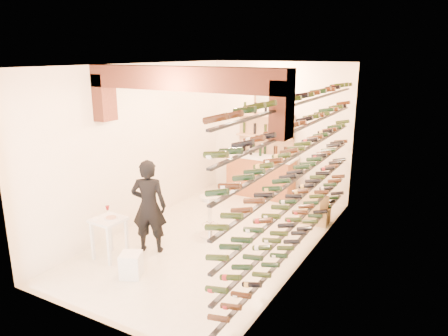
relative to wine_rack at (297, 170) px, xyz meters
The scene contains 11 objects.
ground 2.18m from the wine_rack, behind, with size 6.00×6.00×0.00m, color silver.
room_shell 1.70m from the wine_rack, behind, with size 3.52×6.02×3.21m.
wine_rack is the anchor object (origin of this frame).
back_counter 3.38m from the wine_rack, 124.66° to the left, with size 1.70×0.62×1.29m.
back_shelving 3.44m from the wine_rack, 122.37° to the left, with size 1.40×0.31×2.73m.
tasting_table 3.27m from the wine_rack, 149.66° to the right, with size 0.52×0.52×0.87m.
white_stool 3.04m from the wine_rack, 136.01° to the right, with size 0.31×0.31×0.39m, color white.
person 2.60m from the wine_rack, 155.54° to the right, with size 0.61×0.40×1.66m, color black.
chrome_barstool 2.00m from the wine_rack, behind, with size 0.41×0.41×0.80m.
crate_lower 2.14m from the wine_rack, 94.59° to the left, with size 0.56×0.39×0.34m, color tan.
crate_upper 1.96m from the wine_rack, 94.59° to the left, with size 0.43×0.30×0.25m, color tan.
Camera 1 is at (3.76, -6.40, 3.41)m, focal length 34.04 mm.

